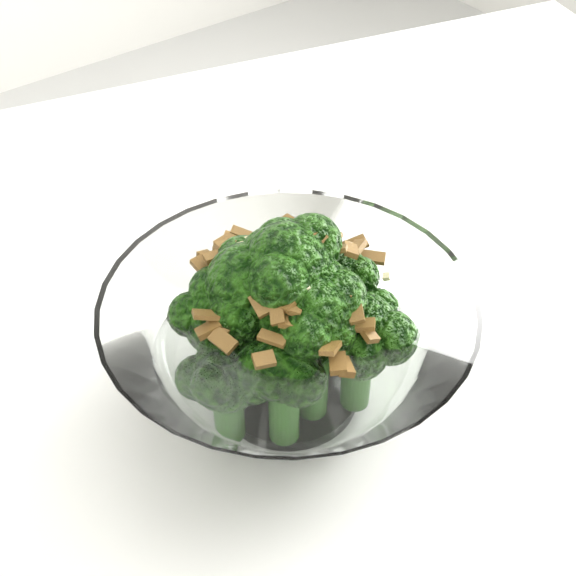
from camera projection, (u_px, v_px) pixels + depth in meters
broccoli_dish at (287, 341)px, 0.46m from camera, size 0.19×0.19×0.12m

